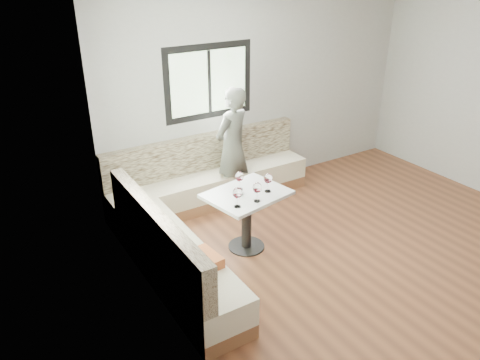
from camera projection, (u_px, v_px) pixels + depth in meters
The scene contains 9 objects.
room at pixel (391, 142), 4.84m from camera, with size 5.01×5.01×2.81m.
banquette at pixel (196, 209), 5.77m from camera, with size 2.90×2.80×0.95m.
table at pixel (247, 207), 5.37m from camera, with size 1.00×0.84×0.73m.
person at pixel (232, 147), 6.31m from camera, with size 0.60×0.40×1.65m, color #585B52.
olive_ramekin at pixel (240, 193), 5.24m from camera, with size 0.09×0.09×0.03m.
wine_glass_a at pixel (237, 194), 4.93m from camera, with size 0.10×0.10×0.22m.
wine_glass_b at pixel (257, 188), 5.04m from camera, with size 0.10×0.10×0.22m.
wine_glass_c at pixel (268, 179), 5.26m from camera, with size 0.10×0.10×0.22m.
wine_glass_d at pixel (239, 177), 5.30m from camera, with size 0.10×0.10×0.22m.
Camera 1 is at (-3.80, -2.95, 3.13)m, focal length 35.00 mm.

